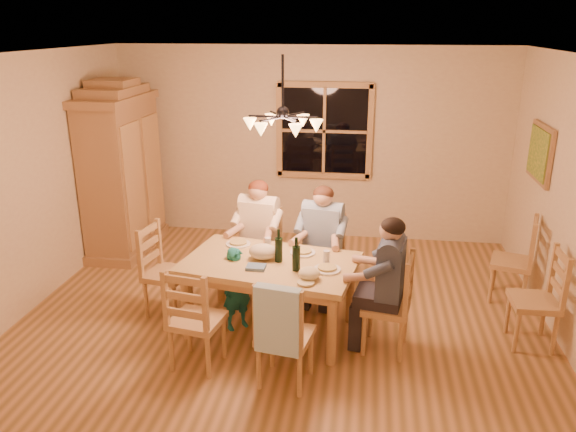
% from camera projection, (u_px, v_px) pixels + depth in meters
% --- Properties ---
extents(floor, '(5.50, 5.50, 0.00)m').
position_uv_depth(floor, '(283.00, 316.00, 6.01)').
color(floor, brown).
rests_on(floor, ground).
extents(ceiling, '(5.50, 5.00, 0.02)m').
position_uv_depth(ceiling, '(283.00, 54.00, 5.13)').
color(ceiling, white).
rests_on(ceiling, wall_back).
extents(wall_back, '(5.50, 0.02, 2.70)m').
position_uv_depth(wall_back, '(310.00, 144.00, 7.91)').
color(wall_back, beige).
rests_on(wall_back, floor).
extents(wall_left, '(0.02, 5.00, 2.70)m').
position_uv_depth(wall_left, '(27.00, 185.00, 5.94)').
color(wall_left, beige).
rests_on(wall_left, floor).
extents(wall_right, '(0.02, 5.00, 2.70)m').
position_uv_depth(wall_right, '(576.00, 208.00, 5.19)').
color(wall_right, beige).
rests_on(wall_right, floor).
extents(window, '(1.30, 0.06, 1.30)m').
position_uv_depth(window, '(324.00, 131.00, 7.78)').
color(window, black).
rests_on(window, wall_back).
extents(painting, '(0.06, 0.78, 0.64)m').
position_uv_depth(painting, '(540.00, 153.00, 6.24)').
color(painting, '#986E42').
rests_on(painting, wall_right).
extents(chandelier, '(0.77, 0.68, 0.71)m').
position_uv_depth(chandelier, '(283.00, 122.00, 5.33)').
color(chandelier, black).
rests_on(chandelier, ceiling).
extents(armoire, '(0.66, 1.40, 2.30)m').
position_uv_depth(armoire, '(122.00, 174.00, 7.49)').
color(armoire, '#986E42').
rests_on(armoire, floor).
extents(dining_table, '(1.81, 1.28, 0.76)m').
position_uv_depth(dining_table, '(270.00, 271.00, 5.54)').
color(dining_table, tan).
rests_on(dining_table, floor).
extents(chair_far_left, '(0.50, 0.49, 0.99)m').
position_uv_depth(chair_far_left, '(259.00, 267.00, 6.48)').
color(chair_far_left, '#AF834D').
rests_on(chair_far_left, floor).
extents(chair_far_right, '(0.50, 0.49, 0.99)m').
position_uv_depth(chair_far_right, '(321.00, 275.00, 6.27)').
color(chair_far_right, '#AF834D').
rests_on(chair_far_right, floor).
extents(chair_near_left, '(0.50, 0.49, 0.99)m').
position_uv_depth(chair_near_left, '(198.00, 335.00, 5.06)').
color(chair_near_left, '#AF834D').
rests_on(chair_near_left, floor).
extents(chair_near_right, '(0.50, 0.49, 0.99)m').
position_uv_depth(chair_near_right, '(285.00, 351.00, 4.82)').
color(chair_near_right, '#AF834D').
rests_on(chair_near_right, floor).
extents(chair_end_left, '(0.49, 0.50, 0.99)m').
position_uv_depth(chair_end_left, '(168.00, 287.00, 5.99)').
color(chair_end_left, '#AF834D').
rests_on(chair_end_left, floor).
extents(chair_end_right, '(0.49, 0.50, 0.99)m').
position_uv_depth(chair_end_right, '(385.00, 320.00, 5.31)').
color(chair_end_right, '#AF834D').
rests_on(chair_end_right, floor).
extents(adult_woman, '(0.45, 0.48, 0.87)m').
position_uv_depth(adult_woman, '(259.00, 223.00, 6.31)').
color(adult_woman, '#F5E0BD').
rests_on(adult_woman, floor).
extents(adult_plaid_man, '(0.45, 0.48, 0.87)m').
position_uv_depth(adult_plaid_man, '(322.00, 230.00, 6.09)').
color(adult_plaid_man, '#305A86').
rests_on(adult_plaid_man, floor).
extents(adult_slate_man, '(0.48, 0.45, 0.87)m').
position_uv_depth(adult_slate_man, '(389.00, 269.00, 5.14)').
color(adult_slate_man, '#3A475E').
rests_on(adult_slate_man, floor).
extents(towel, '(0.39, 0.16, 0.58)m').
position_uv_depth(towel, '(278.00, 320.00, 4.52)').
color(towel, '#A7D3E3').
rests_on(towel, chair_near_right).
extents(wine_bottle_a, '(0.08, 0.08, 0.33)m').
position_uv_depth(wine_bottle_a, '(279.00, 246.00, 5.44)').
color(wine_bottle_a, black).
rests_on(wine_bottle_a, dining_table).
extents(wine_bottle_b, '(0.08, 0.08, 0.33)m').
position_uv_depth(wine_bottle_b, '(296.00, 254.00, 5.24)').
color(wine_bottle_b, black).
rests_on(wine_bottle_b, dining_table).
extents(plate_woman, '(0.26, 0.26, 0.02)m').
position_uv_depth(plate_woman, '(238.00, 244.00, 5.90)').
color(plate_woman, white).
rests_on(plate_woman, dining_table).
extents(plate_plaid, '(0.26, 0.26, 0.02)m').
position_uv_depth(plate_plaid, '(303.00, 253.00, 5.68)').
color(plate_plaid, white).
rests_on(plate_plaid, dining_table).
extents(plate_slate, '(0.26, 0.26, 0.02)m').
position_uv_depth(plate_slate, '(327.00, 269.00, 5.29)').
color(plate_slate, white).
rests_on(plate_slate, dining_table).
extents(wine_glass_a, '(0.06, 0.06, 0.14)m').
position_uv_depth(wine_glass_a, '(268.00, 244.00, 5.73)').
color(wine_glass_a, silver).
rests_on(wine_glass_a, dining_table).
extents(wine_glass_b, '(0.06, 0.06, 0.14)m').
position_uv_depth(wine_glass_b, '(326.00, 257.00, 5.41)').
color(wine_glass_b, silver).
rests_on(wine_glass_b, dining_table).
extents(cap, '(0.20, 0.20, 0.11)m').
position_uv_depth(cap, '(309.00, 273.00, 5.10)').
color(cap, '#CEC089').
rests_on(cap, dining_table).
extents(napkin, '(0.20, 0.17, 0.03)m').
position_uv_depth(napkin, '(256.00, 267.00, 5.33)').
color(napkin, slate).
rests_on(napkin, dining_table).
extents(cloth_bundle, '(0.28, 0.22, 0.15)m').
position_uv_depth(cloth_bundle, '(263.00, 252.00, 5.53)').
color(cloth_bundle, '#C8B891').
rests_on(cloth_bundle, dining_table).
extents(child, '(0.38, 0.37, 0.87)m').
position_uv_depth(child, '(237.00, 289.00, 5.65)').
color(child, '#197473').
rests_on(child, floor).
extents(chair_spare_front, '(0.42, 0.44, 0.99)m').
position_uv_depth(chair_spare_front, '(532.00, 316.00, 5.40)').
color(chair_spare_front, '#AF834D').
rests_on(chair_spare_front, floor).
extents(chair_spare_back, '(0.52, 0.54, 0.99)m').
position_uv_depth(chair_spare_back, '(509.00, 275.00, 6.28)').
color(chair_spare_back, '#AF834D').
rests_on(chair_spare_back, floor).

